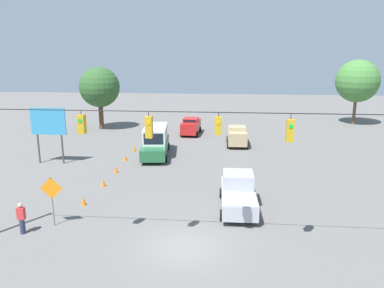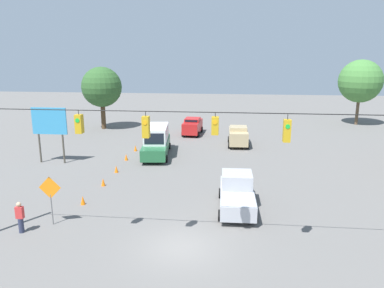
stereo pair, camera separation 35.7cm
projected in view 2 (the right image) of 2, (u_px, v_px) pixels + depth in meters
ground_plane at (181, 247)px, 18.71m from camera, size 140.00×140.00×0.00m
overhead_signal_span at (181, 156)px, 17.44m from camera, size 21.53×0.38×7.28m
sedan_tan_oncoming_deep at (238, 136)px, 38.75m from camera, size 2.17×4.20×2.01m
box_truck_green_withflow_far at (156, 141)px, 35.13m from camera, size 2.92×7.17×2.72m
sedan_red_withflow_deep at (192, 126)px, 44.01m from camera, size 2.23×4.46×1.94m
pickup_truck_silver_crossing_near at (237, 193)px, 23.20m from camera, size 2.36×5.41×2.12m
traffic_cone_nearest at (83, 200)px, 23.85m from camera, size 0.30×0.30×0.59m
traffic_cone_second at (103, 182)px, 27.16m from camera, size 0.30×0.30×0.59m
traffic_cone_third at (116, 169)px, 30.19m from camera, size 0.30×0.30×0.59m
traffic_cone_fourth at (126, 157)px, 33.59m from camera, size 0.30×0.30×0.59m
traffic_cone_fifth at (135, 148)px, 36.74m from camera, size 0.30×0.30×0.59m
traffic_cone_farthest at (145, 140)px, 40.01m from camera, size 0.30×0.30×0.59m
roadside_billboard at (50, 125)px, 32.15m from camera, size 3.08×0.16×4.88m
work_zone_sign at (50, 191)px, 20.69m from camera, size 1.27×0.06×2.84m
pedestrian at (20, 217)px, 20.02m from camera, size 0.40×0.28×1.75m
tree_horizon_left at (360, 81)px, 48.81m from camera, size 5.58×5.58×8.55m
tree_horizon_right at (102, 87)px, 46.26m from camera, size 4.95×4.95×7.73m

